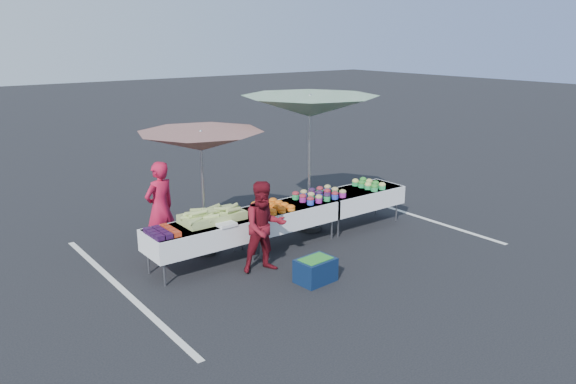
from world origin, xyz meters
TOP-DOWN VIEW (x-y plane):
  - ground at (0.00, 0.00)m, footprint 80.00×80.00m
  - stripe_left at (-3.20, 0.00)m, footprint 0.10×5.00m
  - stripe_right at (3.20, 0.00)m, footprint 0.10×5.00m
  - table_left at (-1.80, 0.00)m, footprint 1.86×0.81m
  - table_center at (0.00, 0.00)m, footprint 1.86×0.81m
  - table_right at (1.80, 0.00)m, footprint 1.86×0.81m
  - berry_punnets at (-2.51, -0.06)m, footprint 0.40×0.54m
  - corn_pile at (-1.55, 0.04)m, footprint 1.16×0.57m
  - plastic_bags at (-1.50, -0.30)m, footprint 0.30×0.25m
  - carrot_bowls at (-0.35, -0.01)m, footprint 0.55×0.69m
  - potato_cups at (0.75, 0.00)m, footprint 0.94×0.58m
  - bean_baskets at (2.06, -0.01)m, footprint 0.36×0.68m
  - vendor at (-2.04, 1.01)m, footprint 0.69×0.54m
  - customer at (-1.05, -0.75)m, footprint 0.86×0.75m
  - umbrella_left at (-1.44, 0.54)m, footprint 2.37×2.37m
  - umbrella_right at (0.83, 0.40)m, footprint 2.89×2.89m
  - storage_bin at (-0.67, -1.58)m, footprint 0.62×0.47m

SIDE VIEW (x-z plane):
  - ground at x=0.00m, z-range 0.00..0.00m
  - stripe_left at x=-3.20m, z-range 0.00..0.00m
  - stripe_right at x=3.20m, z-range 0.00..0.00m
  - storage_bin at x=-0.67m, z-range 0.01..0.39m
  - table_left at x=-1.80m, z-range 0.21..0.96m
  - table_center at x=0.00m, z-range 0.21..0.96m
  - table_right at x=1.80m, z-range 0.21..0.96m
  - customer at x=-1.05m, z-range 0.00..1.51m
  - plastic_bags at x=-1.50m, z-range 0.75..0.80m
  - berry_punnets at x=-2.51m, z-range 0.75..0.83m
  - carrot_bowls at x=-0.35m, z-range 0.75..0.85m
  - bean_baskets at x=2.06m, z-range 0.75..0.90m
  - vendor at x=-2.04m, z-range 0.00..1.66m
  - potato_cups at x=0.75m, z-range 0.75..0.91m
  - corn_pile at x=-1.55m, z-range 0.71..0.97m
  - umbrella_left at x=-1.44m, z-range 0.90..3.10m
  - umbrella_right at x=0.83m, z-range 1.09..3.77m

